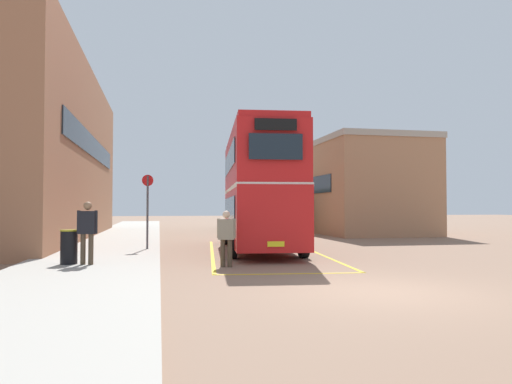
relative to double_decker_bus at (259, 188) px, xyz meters
name	(u,v)px	position (x,y,z in m)	size (l,w,h in m)	color
ground_plane	(251,242)	(0.57, 4.68, -2.51)	(135.60, 135.60, 0.00)	#846651
sidewalk_left	(121,239)	(-5.93, 7.08, -2.44)	(4.00, 57.60, 0.14)	#A39E93
brick_building_left	(29,154)	(-10.80, 8.26, 2.03)	(6.60, 22.55, 9.09)	#9E6647
depot_building_right	(341,189)	(9.21, 14.27, 0.56)	(6.40, 16.87, 6.13)	#AD7A56
double_decker_bus	(259,188)	(0.00, 0.00, 0.00)	(3.42, 9.93, 4.75)	black
single_deck_bus	(258,208)	(3.37, 16.32, -0.87)	(3.21, 9.31, 3.02)	black
pedestrian_boarding	(226,235)	(-2.03, -5.05, -1.56)	(0.53, 0.36, 1.65)	#473828
pedestrian_waiting_near	(87,228)	(-5.94, -4.85, -1.34)	(0.57, 0.34, 1.77)	#473828
litter_bin	(69,247)	(-6.46, -4.62, -1.88)	(0.49, 0.49, 0.97)	black
bus_stop_sign	(148,204)	(-4.41, -0.07, -0.66)	(0.43, 0.15, 2.86)	#4C4C51
bay_marking_yellow	(267,255)	(-0.09, -1.84, -2.51)	(5.24, 12.13, 0.01)	gold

